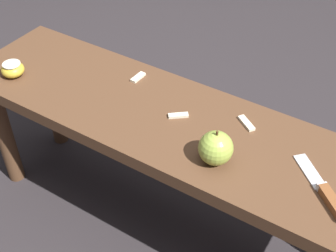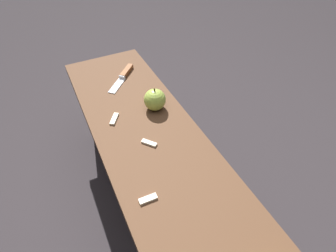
{
  "view_description": "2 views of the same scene",
  "coord_description": "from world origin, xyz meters",
  "px_view_note": "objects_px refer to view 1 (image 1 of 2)",
  "views": [
    {
      "loc": [
        -0.52,
        0.83,
        1.3
      ],
      "look_at": [
        -0.03,
        0.07,
        0.51
      ],
      "focal_mm": 50.0,
      "sensor_mm": 36.0,
      "label": 1
    },
    {
      "loc": [
        0.56,
        -0.22,
        1.15
      ],
      "look_at": [
        -0.03,
        0.07,
        0.51
      ],
      "focal_mm": 28.0,
      "sensor_mm": 36.0,
      "label": 2
    }
  ],
  "objects_px": {
    "knife": "(327,195)",
    "apple_whole": "(216,148)",
    "wooden_bench": "(171,138)",
    "apple_cut": "(13,69)"
  },
  "relations": [
    {
      "from": "knife",
      "to": "apple_whole",
      "type": "bearing_deg",
      "value": 50.22
    },
    {
      "from": "apple_whole",
      "to": "wooden_bench",
      "type": "bearing_deg",
      "value": -24.74
    },
    {
      "from": "wooden_bench",
      "to": "apple_cut",
      "type": "bearing_deg",
      "value": 9.62
    },
    {
      "from": "apple_whole",
      "to": "knife",
      "type": "bearing_deg",
      "value": -172.98
    },
    {
      "from": "apple_whole",
      "to": "apple_cut",
      "type": "relative_size",
      "value": 1.4
    },
    {
      "from": "apple_whole",
      "to": "apple_cut",
      "type": "height_order",
      "value": "apple_whole"
    },
    {
      "from": "knife",
      "to": "apple_cut",
      "type": "height_order",
      "value": "apple_cut"
    },
    {
      "from": "knife",
      "to": "apple_cut",
      "type": "xyz_separation_m",
      "value": [
        0.96,
        0.04,
        0.01
      ]
    },
    {
      "from": "wooden_bench",
      "to": "apple_cut",
      "type": "relative_size",
      "value": 19.13
    },
    {
      "from": "wooden_bench",
      "to": "apple_whole",
      "type": "xyz_separation_m",
      "value": [
        -0.18,
        0.08,
        0.12
      ]
    }
  ]
}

